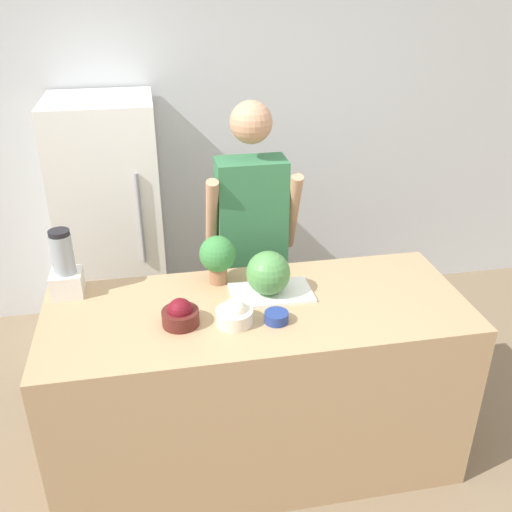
{
  "coord_description": "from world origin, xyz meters",
  "views": [
    {
      "loc": [
        -0.44,
        -1.87,
        2.4
      ],
      "look_at": [
        0.0,
        0.44,
        1.2
      ],
      "focal_mm": 40.0,
      "sensor_mm": 36.0,
      "label": 1
    }
  ],
  "objects_px": {
    "bowl_cream": "(234,314)",
    "potted_plant": "(218,256)",
    "person": "(252,247)",
    "bowl_cherries": "(180,314)",
    "bowl_small_blue": "(276,317)",
    "watermelon": "(268,273)",
    "blender": "(65,269)",
    "refrigerator": "(112,225)"
  },
  "relations": [
    {
      "from": "refrigerator",
      "to": "watermelon",
      "type": "bearing_deg",
      "value": -57.49
    },
    {
      "from": "refrigerator",
      "to": "bowl_small_blue",
      "type": "height_order",
      "value": "refrigerator"
    },
    {
      "from": "refrigerator",
      "to": "blender",
      "type": "xyz_separation_m",
      "value": [
        -0.16,
        -1.07,
        0.25
      ]
    },
    {
      "from": "bowl_cherries",
      "to": "potted_plant",
      "type": "relative_size",
      "value": 0.66
    },
    {
      "from": "bowl_cream",
      "to": "person",
      "type": "bearing_deg",
      "value": 74.44
    },
    {
      "from": "person",
      "to": "potted_plant",
      "type": "height_order",
      "value": "person"
    },
    {
      "from": "refrigerator",
      "to": "person",
      "type": "relative_size",
      "value": 0.95
    },
    {
      "from": "person",
      "to": "bowl_cream",
      "type": "distance_m",
      "value": 0.85
    },
    {
      "from": "person",
      "to": "watermelon",
      "type": "distance_m",
      "value": 0.62
    },
    {
      "from": "refrigerator",
      "to": "blender",
      "type": "relative_size",
      "value": 4.91
    },
    {
      "from": "bowl_cream",
      "to": "bowl_small_blue",
      "type": "xyz_separation_m",
      "value": [
        0.19,
        -0.02,
        -0.02
      ]
    },
    {
      "from": "bowl_small_blue",
      "to": "potted_plant",
      "type": "relative_size",
      "value": 0.43
    },
    {
      "from": "bowl_cream",
      "to": "watermelon",
      "type": "bearing_deg",
      "value": 47.32
    },
    {
      "from": "bowl_cherries",
      "to": "refrigerator",
      "type": "bearing_deg",
      "value": 104.18
    },
    {
      "from": "person",
      "to": "bowl_cherries",
      "type": "distance_m",
      "value": 0.91
    },
    {
      "from": "bowl_cherries",
      "to": "bowl_cream",
      "type": "relative_size",
      "value": 0.99
    },
    {
      "from": "bowl_cream",
      "to": "potted_plant",
      "type": "xyz_separation_m",
      "value": [
        -0.02,
        0.39,
        0.1
      ]
    },
    {
      "from": "bowl_cream",
      "to": "bowl_small_blue",
      "type": "relative_size",
      "value": 1.54
    },
    {
      "from": "person",
      "to": "bowl_cherries",
      "type": "height_order",
      "value": "person"
    },
    {
      "from": "bowl_cream",
      "to": "blender",
      "type": "relative_size",
      "value": 0.49
    },
    {
      "from": "refrigerator",
      "to": "bowl_cream",
      "type": "bearing_deg",
      "value": -67.78
    },
    {
      "from": "bowl_cherries",
      "to": "bowl_cream",
      "type": "height_order",
      "value": "bowl_cherries"
    },
    {
      "from": "bowl_small_blue",
      "to": "blender",
      "type": "xyz_separation_m",
      "value": [
        -0.96,
        0.44,
        0.12
      ]
    },
    {
      "from": "watermelon",
      "to": "potted_plant",
      "type": "bearing_deg",
      "value": 142.76
    },
    {
      "from": "person",
      "to": "bowl_cherries",
      "type": "relative_size",
      "value": 10.51
    },
    {
      "from": "bowl_small_blue",
      "to": "refrigerator",
      "type": "bearing_deg",
      "value": 117.81
    },
    {
      "from": "watermelon",
      "to": "refrigerator",
      "type": "bearing_deg",
      "value": 122.51
    },
    {
      "from": "refrigerator",
      "to": "person",
      "type": "height_order",
      "value": "person"
    },
    {
      "from": "person",
      "to": "bowl_cherries",
      "type": "bearing_deg",
      "value": -120.94
    },
    {
      "from": "watermelon",
      "to": "bowl_cherries",
      "type": "distance_m",
      "value": 0.48
    },
    {
      "from": "watermelon",
      "to": "bowl_small_blue",
      "type": "xyz_separation_m",
      "value": [
        -0.01,
        -0.24,
        -0.1
      ]
    },
    {
      "from": "watermelon",
      "to": "bowl_small_blue",
      "type": "relative_size",
      "value": 1.96
    },
    {
      "from": "refrigerator",
      "to": "bowl_cherries",
      "type": "distance_m",
      "value": 1.5
    },
    {
      "from": "bowl_cherries",
      "to": "bowl_small_blue",
      "type": "height_order",
      "value": "bowl_cherries"
    },
    {
      "from": "person",
      "to": "bowl_cherries",
      "type": "xyz_separation_m",
      "value": [
        -0.47,
        -0.78,
        0.08
      ]
    },
    {
      "from": "bowl_small_blue",
      "to": "blender",
      "type": "bearing_deg",
      "value": 155.51
    },
    {
      "from": "watermelon",
      "to": "blender",
      "type": "bearing_deg",
      "value": 168.69
    },
    {
      "from": "bowl_cherries",
      "to": "blender",
      "type": "height_order",
      "value": "blender"
    },
    {
      "from": "watermelon",
      "to": "potted_plant",
      "type": "height_order",
      "value": "potted_plant"
    },
    {
      "from": "person",
      "to": "bowl_small_blue",
      "type": "distance_m",
      "value": 0.84
    },
    {
      "from": "blender",
      "to": "potted_plant",
      "type": "bearing_deg",
      "value": -1.76
    },
    {
      "from": "blender",
      "to": "potted_plant",
      "type": "distance_m",
      "value": 0.74
    }
  ]
}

